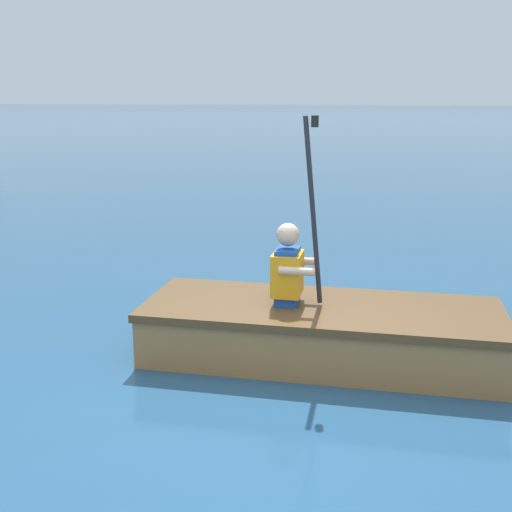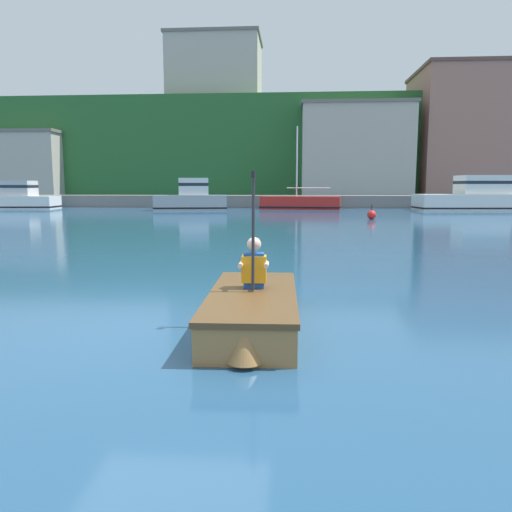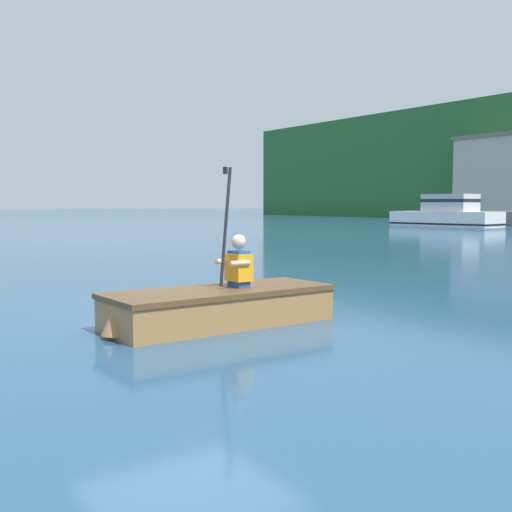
# 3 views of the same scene
# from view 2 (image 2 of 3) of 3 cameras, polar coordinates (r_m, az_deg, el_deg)

# --- Properties ---
(ground_plane) EXTENTS (300.00, 300.00, 0.00)m
(ground_plane) POSITION_cam_2_polar(r_m,az_deg,el_deg) (6.19, -10.44, -7.36)
(ground_plane) COLOR navy
(shoreline_ridge) EXTENTS (120.00, 20.00, 10.56)m
(shoreline_ridge) POSITION_cam_2_polar(r_m,az_deg,el_deg) (59.96, 2.81, 11.53)
(shoreline_ridge) COLOR #28602D
(shoreline_ridge) RESTS_ON ground
(waterfront_warehouse_left) EXTENTS (7.11, 9.88, 7.10)m
(waterfront_warehouse_left) POSITION_cam_2_polar(r_m,az_deg,el_deg) (58.68, -23.17, 9.29)
(waterfront_warehouse_left) COLOR #B2A899
(waterfront_warehouse_left) RESTS_ON ground
(waterfront_office_block_center) EXTENTS (9.83, 6.96, 17.21)m
(waterfront_office_block_center) POSITION_cam_2_polar(r_m,az_deg,el_deg) (56.14, -4.63, 15.17)
(waterfront_office_block_center) COLOR #B2A899
(waterfront_office_block_center) RESTS_ON ground
(waterfront_apartment_right) EXTENTS (10.52, 9.55, 9.31)m
(waterfront_apartment_right) POSITION_cam_2_polar(r_m,az_deg,el_deg) (51.51, 11.05, 11.27)
(waterfront_apartment_right) COLOR #B2A899
(waterfront_apartment_right) RESTS_ON ground
(waterfront_tower_far) EXTENTS (9.29, 10.31, 12.86)m
(waterfront_tower_far) POSITION_cam_2_polar(r_m,az_deg,el_deg) (54.93, 22.39, 12.47)
(waterfront_tower_far) COLOR #9E6B5B
(waterfront_tower_far) RESTS_ON ground
(marina_dock) EXTENTS (44.36, 2.40, 0.90)m
(marina_dock) POSITION_cam_2_polar(r_m,az_deg,el_deg) (38.10, 1.93, 6.27)
(marina_dock) COLOR slate
(marina_dock) RESTS_ON ground
(moored_boat_dock_west_end) EXTENTS (6.95, 3.08, 1.97)m
(moored_boat_dock_west_end) POSITION_cam_2_polar(r_m,az_deg,el_deg) (39.61, -26.37, 5.93)
(moored_boat_dock_west_end) COLOR white
(moored_boat_dock_west_end) RESTS_ON ground
(moored_boat_dock_west_inner) EXTENTS (7.97, 3.28, 2.30)m
(moored_boat_dock_west_inner) POSITION_cam_2_polar(r_m,az_deg,el_deg) (36.36, 23.98, 6.11)
(moored_boat_dock_west_inner) COLOR white
(moored_boat_dock_west_inner) RESTS_ON ground
(moored_boat_dock_center_near) EXTENTS (5.70, 2.39, 5.68)m
(moored_boat_dock_center_near) POSITION_cam_2_polar(r_m,az_deg,el_deg) (35.15, 5.09, 6.05)
(moored_boat_dock_center_near) COLOR red
(moored_boat_dock_center_near) RESTS_ON ground
(moored_boat_dock_center_far) EXTENTS (5.01, 2.45, 2.13)m
(moored_boat_dock_center_far) POSITION_cam_2_polar(r_m,az_deg,el_deg) (33.55, -7.40, 6.54)
(moored_boat_dock_center_far) COLOR #9EA3A8
(moored_boat_dock_center_far) RESTS_ON ground
(rowboat_foreground) EXTENTS (1.05, 2.75, 0.42)m
(rowboat_foreground) POSITION_cam_2_polar(r_m,az_deg,el_deg) (5.74, -0.39, -6.00)
(rowboat_foreground) COLOR #A3703D
(rowboat_foreground) RESTS_ON ground
(person_paddler) EXTENTS (0.36, 0.37, 1.38)m
(person_paddler) POSITION_cam_2_polar(r_m,az_deg,el_deg) (5.93, -0.23, -0.98)
(person_paddler) COLOR #1E4CA5
(person_paddler) RESTS_ON rowboat_foreground
(channel_buoy) EXTENTS (0.44, 0.44, 0.72)m
(channel_buoy) POSITION_cam_2_polar(r_m,az_deg,el_deg) (25.03, 13.08, 4.61)
(channel_buoy) COLOR red
(channel_buoy) RESTS_ON ground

